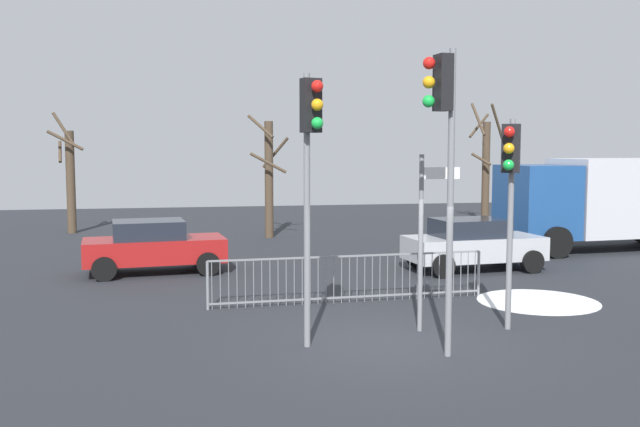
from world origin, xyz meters
The scene contains 13 objects.
ground_plane centered at (0.00, 0.00, 0.00)m, with size 60.00×60.00×0.00m, color #26282D.
traffic_light_rear_left centered at (-1.50, -0.13, 3.45)m, with size 0.37×0.56×4.71m.
traffic_light_rear_right centered at (0.53, -1.00, 3.68)m, with size 0.57×0.34×5.04m.
traffic_light_mid_right centered at (2.36, 0.33, 2.93)m, with size 0.43×0.50×3.99m.
direction_sign_post centered at (0.80, 0.64, 1.86)m, with size 0.79×0.09×3.34m.
pedestrian_guard_railing centered at (0.00, 3.29, 0.55)m, with size 6.35×0.33×1.07m.
car_red_near centered at (-4.47, 7.95, 0.77)m, with size 3.96×2.27×1.47m.
car_silver_mid centered at (4.38, 6.68, 0.77)m, with size 3.93×2.19×1.47m.
delivery_truck centered at (10.40, 9.66, 1.74)m, with size 7.21×3.17×3.10m.
bare_tree_left centered at (-0.39, 15.11, 2.37)m, with size 1.65×1.66×4.72m.
bare_tree_centre centered at (9.83, 18.05, 2.60)m, with size 1.52×1.53×5.49m.
bare_tree_right centered at (-8.14, 18.03, 2.26)m, with size 1.41×1.15×4.88m.
snow_patch_kerb centered at (4.19, 2.54, 0.01)m, with size 2.70×2.70×0.01m, color white.
Camera 1 is at (-3.59, -11.80, 3.45)m, focal length 39.44 mm.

